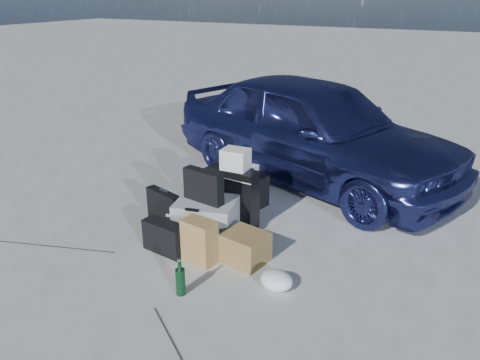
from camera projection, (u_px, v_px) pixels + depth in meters
name	position (u px, v px, depth m)	size (l,w,h in m)	color
ground	(182.00, 259.00, 4.58)	(60.00, 60.00, 0.00)	#B8B8B3
car	(312.00, 129.00, 6.28)	(1.67, 4.15, 1.42)	navy
pelican_case	(206.00, 220.00, 4.87)	(0.60, 0.49, 0.44)	#A2A4A7
laptop_bag	(203.00, 186.00, 4.72)	(0.45, 0.11, 0.33)	black
briefcase	(164.00, 208.00, 5.20)	(0.50, 0.11, 0.39)	black
suitcase_left	(233.00, 192.00, 5.38)	(0.44, 0.16, 0.57)	black
suitcase_right	(234.00, 197.00, 5.12)	(0.55, 0.20, 0.66)	black
white_carton	(236.00, 159.00, 4.96)	(0.28, 0.22, 0.22)	silver
duffel_bag	(236.00, 186.00, 5.76)	(0.78, 0.33, 0.39)	black
flat_box_white	(237.00, 168.00, 5.68)	(0.43, 0.32, 0.08)	silver
flat_box_black	(238.00, 163.00, 5.66)	(0.26, 0.18, 0.06)	black
kraft_bag	(200.00, 241.00, 4.46)	(0.32, 0.19, 0.43)	#A78148
cardboard_box	(245.00, 247.00, 4.48)	(0.40, 0.35, 0.30)	olive
plastic_bag	(276.00, 280.00, 4.09)	(0.30, 0.25, 0.16)	white
messenger_bag	(165.00, 237.00, 4.64)	(0.46, 0.17, 0.32)	black
green_bottle	(180.00, 277.00, 3.99)	(0.08, 0.08, 0.34)	black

